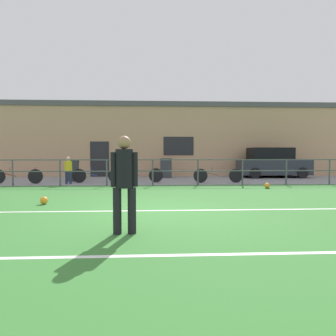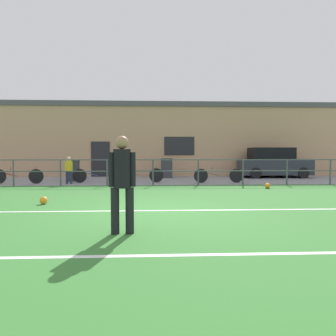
{
  "view_description": "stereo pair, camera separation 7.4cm",
  "coord_description": "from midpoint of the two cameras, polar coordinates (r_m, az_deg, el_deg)",
  "views": [
    {
      "loc": [
        -0.06,
        -7.72,
        1.44
      ],
      "look_at": [
        0.57,
        4.07,
        0.86
      ],
      "focal_mm": 33.48,
      "sensor_mm": 36.0,
      "label": 1
    },
    {
      "loc": [
        0.01,
        -7.72,
        1.44
      ],
      "look_at": [
        0.57,
        4.07,
        0.86
      ],
      "focal_mm": 33.48,
      "sensor_mm": 36.0,
      "label": 2
    }
  ],
  "objects": [
    {
      "name": "field_line_hash",
      "position": [
        4.55,
        -2.69,
        -15.63
      ],
      "size": [
        36.0,
        0.11,
        0.0
      ],
      "primitive_type": "cube",
      "color": "white",
      "rests_on": "ground"
    },
    {
      "name": "bicycle_parked_1",
      "position": [
        14.97,
        -5.43,
        -1.29
      ],
      "size": [
        2.27,
        0.04,
        0.77
      ],
      "color": "black",
      "rests_on": "pavement_strip"
    },
    {
      "name": "ground",
      "position": [
        7.86,
        -2.86,
        -7.91
      ],
      "size": [
        60.0,
        44.0,
        0.04
      ],
      "primitive_type": "cube",
      "color": "#387A33"
    },
    {
      "name": "bicycle_parked_3",
      "position": [
        15.18,
        -12.93,
        -1.33
      ],
      "size": [
        2.34,
        0.04,
        0.75
      ],
      "color": "black",
      "rests_on": "pavement_strip"
    },
    {
      "name": "soccer_ball_spare",
      "position": [
        9.45,
        -21.85,
        -5.51
      ],
      "size": [
        0.21,
        0.21,
        0.21
      ],
      "primitive_type": "sphere",
      "color": "orange",
      "rests_on": "ground"
    },
    {
      "name": "bicycle_parked_2",
      "position": [
        15.88,
        -25.98,
        -1.34
      ],
      "size": [
        2.35,
        0.04,
        0.77
      ],
      "color": "black",
      "rests_on": "pavement_strip"
    },
    {
      "name": "bicycle_parked_4",
      "position": [
        14.98,
        8.98,
        -1.33
      ],
      "size": [
        2.36,
        0.04,
        0.76
      ],
      "color": "black",
      "rests_on": "pavement_strip"
    },
    {
      "name": "parked_car_red",
      "position": [
        19.04,
        18.36,
        0.8
      ],
      "size": [
        3.94,
        1.8,
        1.71
      ],
      "color": "#282D38",
      "rests_on": "pavement_strip"
    },
    {
      "name": "clubhouse_facade",
      "position": [
        19.94,
        -3.01,
        5.15
      ],
      "size": [
        28.0,
        2.56,
        4.5
      ],
      "color": "tan",
      "rests_on": "ground"
    },
    {
      "name": "perimeter_fence",
      "position": [
        13.74,
        -2.96,
        -0.09
      ],
      "size": [
        36.07,
        0.07,
        1.15
      ],
      "color": "#474C51",
      "rests_on": "ground"
    },
    {
      "name": "pavement_strip",
      "position": [
        16.28,
        -2.97,
        -2.23
      ],
      "size": [
        48.0,
        5.0,
        0.02
      ],
      "primitive_type": "cube",
      "color": "gray",
      "rests_on": "ground"
    },
    {
      "name": "trash_bin_0",
      "position": [
        17.67,
        -0.51,
        -0.01
      ],
      "size": [
        0.66,
        0.56,
        1.09
      ],
      "color": "#33383D",
      "rests_on": "pavement_strip"
    },
    {
      "name": "spectator_child",
      "position": [
        14.92,
        -17.83,
        -0.09
      ],
      "size": [
        0.34,
        0.22,
        1.23
      ],
      "rotation": [
        0.0,
        0.0,
        3.2
      ],
      "color": "#232D4C",
      "rests_on": "pavement_strip"
    },
    {
      "name": "field_line_touchline",
      "position": [
        7.85,
        -2.86,
        -7.75
      ],
      "size": [
        36.0,
        0.11,
        0.0
      ],
      "primitive_type": "cube",
      "color": "white",
      "rests_on": "ground"
    },
    {
      "name": "trash_bin_1",
      "position": [
        16.24,
        -17.1,
        -0.49
      ],
      "size": [
        0.56,
        0.47,
        1.03
      ],
      "color": "#33383D",
      "rests_on": "pavement_strip"
    },
    {
      "name": "player_goalkeeper",
      "position": [
        5.58,
        -8.33,
        -1.9
      ],
      "size": [
        0.48,
        0.3,
        1.74
      ],
      "rotation": [
        0.0,
        0.0,
        3.21
      ],
      "color": "black",
      "rests_on": "ground"
    },
    {
      "name": "soccer_ball_match",
      "position": [
        13.26,
        17.45,
        -3.08
      ],
      "size": [
        0.22,
        0.22,
        0.22
      ],
      "primitive_type": "sphere",
      "color": "orange",
      "rests_on": "ground"
    }
  ]
}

